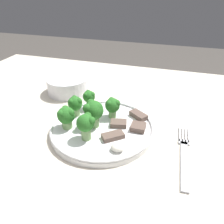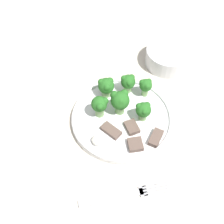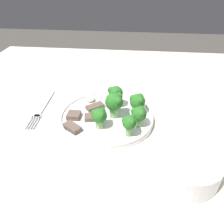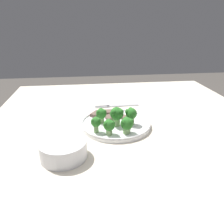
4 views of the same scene
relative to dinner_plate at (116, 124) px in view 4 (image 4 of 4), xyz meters
The scene contains 15 objects.
table 0.12m from the dinner_plate, 110.39° to the right, with size 1.17×1.05×0.77m.
dinner_plate is the anchor object (origin of this frame).
fork 0.20m from the dinner_plate, ahead, with size 0.03×0.19×0.00m.
cream_bowl 0.24m from the dinner_plate, 135.80° to the left, with size 0.13×0.13×0.05m.
broccoli_floret_near_rim_left 0.07m from the dinner_plate, 109.33° to the right, with size 0.04×0.04×0.06m.
broccoli_floret_center_left 0.10m from the dinner_plate, 158.44° to the left, with size 0.04×0.04×0.05m.
broccoli_floret_back_left 0.10m from the dinner_plate, 129.95° to the left, with size 0.03×0.03×0.05m.
broccoli_floret_front_left 0.05m from the dinner_plate, behind, with size 0.05×0.05×0.07m.
broccoli_floret_center_back 0.09m from the dinner_plate, 162.63° to the right, with size 0.04×0.04×0.05m.
broccoli_floret_mid_cluster 0.06m from the dinner_plate, 77.68° to the left, with size 0.04×0.04×0.05m.
meat_slice_front_slice 0.05m from the dinner_plate, 41.47° to the right, with size 0.05×0.05×0.01m.
meat_slice_middle_slice 0.10m from the dinner_plate, 41.61° to the left, with size 0.05×0.05×0.01m.
meat_slice_rear_slice 0.04m from the dinner_plate, 26.80° to the left, with size 0.04×0.03×0.01m.
meat_slice_edge_slice 0.09m from the dinner_plate, 10.62° to the left, with size 0.03×0.03×0.01m.
sauce_dollop 0.09m from the dinner_plate, 50.18° to the right, with size 0.03×0.03×0.02m.
Camera 4 is at (-0.67, 0.15, 1.12)m, focal length 35.00 mm.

